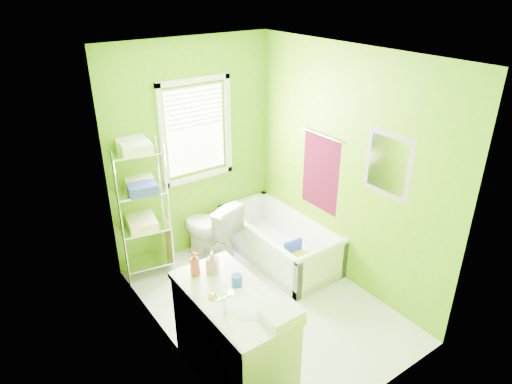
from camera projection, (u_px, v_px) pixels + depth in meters
ground at (265, 304)px, 4.88m from camera, size 2.90×2.90×0.00m
room_envelope at (266, 172)px, 4.21m from camera, size 2.14×2.94×2.62m
window at (196, 125)px, 5.25m from camera, size 0.92×0.05×1.22m
door at (232, 324)px, 3.17m from camera, size 0.09×0.80×2.00m
right_wall_decor at (345, 169)px, 4.83m from camera, size 0.04×1.48×1.17m
bathtub at (280, 246)px, 5.61m from camera, size 0.75×1.61×0.52m
toilet at (210, 229)px, 5.54m from camera, size 0.64×0.86×0.78m
vanity at (234, 333)px, 3.85m from camera, size 0.59×1.15×1.09m
wire_shelf_unit at (142, 196)px, 4.98m from camera, size 0.60×0.49×1.64m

